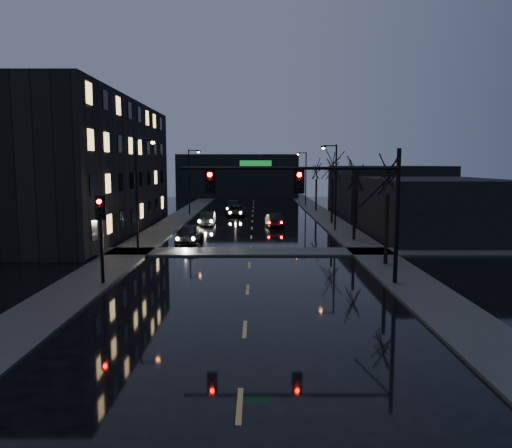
{
  "coord_description": "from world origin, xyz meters",
  "views": [
    {
      "loc": [
        0.43,
        -16.22,
        6.19
      ],
      "look_at": [
        0.42,
        8.76,
        3.2
      ],
      "focal_mm": 35.0,
      "sensor_mm": 36.0,
      "label": 1
    }
  ],
  "objects_px": {
    "oncoming_car_a": "(189,234)",
    "oncoming_car_b": "(207,219)",
    "oncoming_car_c": "(236,211)",
    "oncoming_car_d": "(233,207)",
    "lead_car": "(274,220)"
  },
  "relations": [
    {
      "from": "oncoming_car_b",
      "to": "oncoming_car_a",
      "type": "bearing_deg",
      "value": -92.72
    },
    {
      "from": "oncoming_car_a",
      "to": "oncoming_car_d",
      "type": "bearing_deg",
      "value": 88.77
    },
    {
      "from": "oncoming_car_a",
      "to": "lead_car",
      "type": "xyz_separation_m",
      "value": [
        7.12,
        9.98,
        -0.05
      ]
    },
    {
      "from": "oncoming_car_c",
      "to": "oncoming_car_d",
      "type": "height_order",
      "value": "oncoming_car_d"
    },
    {
      "from": "oncoming_car_a",
      "to": "oncoming_car_d",
      "type": "xyz_separation_m",
      "value": [
        2.3,
        25.55,
        0.0
      ]
    },
    {
      "from": "oncoming_car_a",
      "to": "lead_car",
      "type": "bearing_deg",
      "value": 58.4
    },
    {
      "from": "oncoming_car_b",
      "to": "oncoming_car_c",
      "type": "height_order",
      "value": "oncoming_car_b"
    },
    {
      "from": "oncoming_car_a",
      "to": "oncoming_car_b",
      "type": "relative_size",
      "value": 1.05
    },
    {
      "from": "oncoming_car_a",
      "to": "oncoming_car_c",
      "type": "distance_m",
      "value": 20.46
    },
    {
      "from": "oncoming_car_c",
      "to": "oncoming_car_d",
      "type": "xyz_separation_m",
      "value": [
        -0.59,
        5.3,
        0.07
      ]
    },
    {
      "from": "oncoming_car_b",
      "to": "lead_car",
      "type": "relative_size",
      "value": 0.99
    },
    {
      "from": "oncoming_car_d",
      "to": "lead_car",
      "type": "xyz_separation_m",
      "value": [
        4.82,
        -15.57,
        -0.06
      ]
    },
    {
      "from": "oncoming_car_b",
      "to": "oncoming_car_c",
      "type": "relative_size",
      "value": 0.86
    },
    {
      "from": "lead_car",
      "to": "oncoming_car_d",
      "type": "bearing_deg",
      "value": -78.52
    },
    {
      "from": "oncoming_car_b",
      "to": "lead_car",
      "type": "distance_m",
      "value": 7.0
    }
  ]
}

